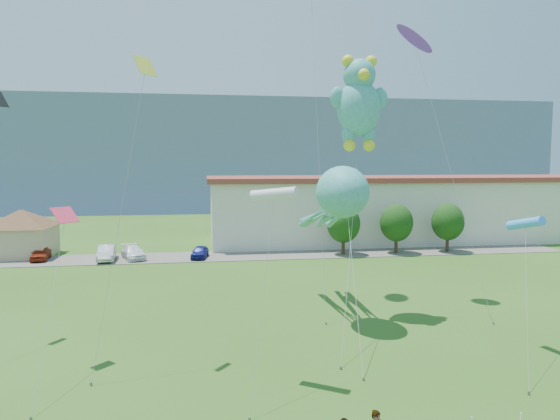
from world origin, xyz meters
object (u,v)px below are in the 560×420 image
Objects in this scene: warehouse at (440,207)px; teddy_bear_kite at (359,101)px; octopus_kite at (337,202)px; parked_car_red at (41,253)px; parked_car_silver at (107,253)px; pavilion at (21,228)px; parked_car_white at (133,252)px; parked_car_blue at (200,252)px.

warehouse is 38.02m from teddy_bear_kite.
warehouse is 4.06× the size of octopus_kite.
teddy_bear_kite is at bearing -45.27° from parked_car_red.
teddy_bear_kite reaches higher than octopus_kite.
parked_car_silver is 0.27× the size of teddy_bear_kite.
parked_car_red is 6.78m from parked_car_silver.
parked_car_silver is at bearing -15.76° from parked_car_red.
octopus_kite is at bearing -55.61° from parked_car_silver.
warehouse reaches higher than parked_car_red.
teddy_bear_kite is (29.19, -24.29, 10.86)m from pavilion.
pavilion is 10.23m from parked_car_silver.
octopus_kite reaches higher than warehouse.
parked_car_red is 9.25m from parked_car_white.
parked_car_white is (9.23, -0.65, 0.00)m from parked_car_red.
teddy_bear_kite is at bearing -70.39° from parked_car_white.
pavilion is at bearing 140.24° from teddy_bear_kite.
parked_car_silver reaches higher than parked_car_blue.
pavilion reaches higher than parked_car_silver.
parked_car_white is at bearing 125.24° from octopus_kite.
pavilion is 0.61× the size of octopus_kite.
parked_car_blue is 0.24× the size of octopus_kite.
parked_car_silver is at bearing 130.06° from octopus_kite.
pavilion is 39.49m from teddy_bear_kite.
warehouse is at bearing 27.36° from parked_car_blue.
pavilion is 12.47m from parked_car_white.
parked_car_red is (2.61, -2.53, -2.30)m from pavilion.
teddy_bear_kite is (17.34, -21.11, 13.16)m from parked_car_white.
parked_car_silver is 1.00× the size of parked_car_white.
parked_car_white is at bearing -175.28° from parked_car_blue.
pavilion is 0.55× the size of teddy_bear_kite.
octopus_kite reaches higher than pavilion.
parked_car_blue is (6.81, -0.63, -0.04)m from parked_car_white.
parked_car_white is (11.84, -3.18, -2.30)m from pavilion.
parked_car_red is at bearing 137.49° from octopus_kite.
teddy_bear_kite reaches higher than warehouse.
warehouse is 15.65× the size of parked_car_red.
teddy_bear_kite is (1.66, 1.08, 6.43)m from octopus_kite.
warehouse reaches higher than parked_car_blue.
parked_car_white is (2.56, 0.51, -0.09)m from parked_car_silver.
pavilion is 19.18m from parked_car_blue.
parked_car_blue is at bearing 112.36° from octopus_kite.
teddy_bear_kite reaches higher than parked_car_silver.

